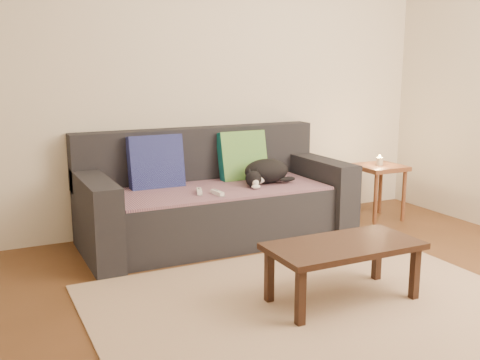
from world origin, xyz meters
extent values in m
plane|color=brown|center=(0.00, 0.00, 0.00)|extent=(4.50, 4.50, 0.00)
cube|color=beige|center=(0.00, 2.00, 1.30)|extent=(4.50, 0.04, 2.60)
cube|color=#232328|center=(0.00, 1.50, 0.21)|extent=(1.70, 0.78, 0.42)
cube|color=#232328|center=(0.00, 1.90, 0.65)|extent=(2.10, 0.18, 0.45)
cube|color=#232328|center=(-0.95, 1.50, 0.30)|extent=(0.20, 0.90, 0.60)
cube|color=#232328|center=(0.95, 1.50, 0.30)|extent=(0.20, 0.90, 0.60)
cube|color=#362343|center=(0.00, 1.48, 0.43)|extent=(1.66, 0.74, 0.02)
cube|color=#121046|center=(-0.42, 1.74, 0.63)|extent=(0.43, 0.18, 0.44)
cube|color=#0E5A57|center=(0.34, 1.74, 0.63)|extent=(0.41, 0.19, 0.42)
ellipsoid|color=black|center=(0.43, 1.49, 0.54)|extent=(0.39, 0.30, 0.20)
sphere|color=black|center=(0.26, 1.38, 0.51)|extent=(0.13, 0.13, 0.13)
sphere|color=white|center=(0.25, 1.33, 0.49)|extent=(0.06, 0.06, 0.05)
ellipsoid|color=black|center=(0.56, 1.38, 0.48)|extent=(0.15, 0.06, 0.04)
cube|color=white|center=(-0.21, 1.37, 0.46)|extent=(0.08, 0.15, 0.03)
cube|color=white|center=(-0.10, 1.27, 0.46)|extent=(0.05, 0.15, 0.03)
cube|color=brown|center=(1.58, 1.47, 0.48)|extent=(0.40, 0.40, 0.04)
cylinder|color=brown|center=(1.42, 1.31, 0.23)|extent=(0.04, 0.04, 0.46)
cylinder|color=brown|center=(1.74, 1.31, 0.23)|extent=(0.04, 0.04, 0.46)
cylinder|color=brown|center=(1.42, 1.63, 0.23)|extent=(0.04, 0.04, 0.46)
cylinder|color=brown|center=(1.74, 1.63, 0.23)|extent=(0.04, 0.04, 0.46)
cylinder|color=beige|center=(1.58, 1.47, 0.53)|extent=(0.06, 0.06, 0.07)
sphere|color=#FFBF59|center=(1.58, 1.47, 0.58)|extent=(0.02, 0.02, 0.02)
cube|color=tan|center=(0.00, 0.15, 0.01)|extent=(2.50, 1.80, 0.01)
cube|color=black|center=(0.19, 0.11, 0.34)|extent=(0.91, 0.45, 0.04)
cube|color=black|center=(-0.20, -0.06, 0.16)|extent=(0.05, 0.05, 0.33)
cube|color=black|center=(0.59, -0.06, 0.16)|extent=(0.05, 0.05, 0.33)
cube|color=black|center=(-0.20, 0.29, 0.16)|extent=(0.05, 0.05, 0.33)
cube|color=black|center=(0.59, 0.29, 0.16)|extent=(0.05, 0.05, 0.33)
camera|label=1|loc=(-1.72, -2.43, 1.39)|focal=42.00mm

